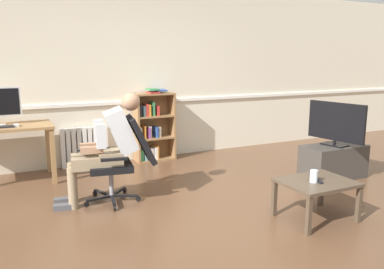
{
  "coord_description": "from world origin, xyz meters",
  "views": [
    {
      "loc": [
        -1.85,
        -3.26,
        1.61
      ],
      "look_at": [
        0.15,
        0.85,
        0.7
      ],
      "focal_mm": 36.45,
      "sensor_mm": 36.0,
      "label": 1
    }
  ],
  "objects_px": {
    "radiator": "(85,147)",
    "tv_screen": "(336,123)",
    "tv_stand": "(333,162)",
    "bookshelf": "(152,128)",
    "office_chair": "(124,156)",
    "spare_remote": "(319,181)",
    "computer_mouse": "(16,125)",
    "drinking_glass": "(314,176)",
    "person_seated": "(107,145)",
    "coffee_table": "(317,186)"
  },
  "relations": [
    {
      "from": "tv_stand",
      "to": "spare_remote",
      "type": "bearing_deg",
      "value": -140.88
    },
    {
      "from": "office_chair",
      "to": "drinking_glass",
      "type": "distance_m",
      "value": 2.04
    },
    {
      "from": "computer_mouse",
      "to": "tv_stand",
      "type": "distance_m",
      "value": 4.16
    },
    {
      "from": "office_chair",
      "to": "tv_stand",
      "type": "relative_size",
      "value": 1.12
    },
    {
      "from": "bookshelf",
      "to": "coffee_table",
      "type": "distance_m",
      "value": 2.99
    },
    {
      "from": "drinking_glass",
      "to": "spare_remote",
      "type": "xyz_separation_m",
      "value": [
        0.06,
        -0.01,
        -0.05
      ]
    },
    {
      "from": "bookshelf",
      "to": "radiator",
      "type": "relative_size",
      "value": 1.65
    },
    {
      "from": "computer_mouse",
      "to": "drinking_glass",
      "type": "height_order",
      "value": "computer_mouse"
    },
    {
      "from": "coffee_table",
      "to": "office_chair",
      "type": "bearing_deg",
      "value": 139.09
    },
    {
      "from": "computer_mouse",
      "to": "person_seated",
      "type": "xyz_separation_m",
      "value": [
        0.86,
        -1.11,
        -0.12
      ]
    },
    {
      "from": "bookshelf",
      "to": "office_chair",
      "type": "bearing_deg",
      "value": -120.14
    },
    {
      "from": "computer_mouse",
      "to": "bookshelf",
      "type": "xyz_separation_m",
      "value": [
        1.95,
        0.41,
        -0.25
      ]
    },
    {
      "from": "tv_screen",
      "to": "bookshelf",
      "type": "bearing_deg",
      "value": 32.99
    },
    {
      "from": "coffee_table",
      "to": "drinking_glass",
      "type": "relative_size",
      "value": 5.75
    },
    {
      "from": "office_chair",
      "to": "person_seated",
      "type": "height_order",
      "value": "person_seated"
    },
    {
      "from": "radiator",
      "to": "spare_remote",
      "type": "relative_size",
      "value": 4.58
    },
    {
      "from": "tv_stand",
      "to": "coffee_table",
      "type": "bearing_deg",
      "value": -141.71
    },
    {
      "from": "computer_mouse",
      "to": "tv_stand",
      "type": "xyz_separation_m",
      "value": [
        3.82,
        -1.55,
        -0.55
      ]
    },
    {
      "from": "office_chair",
      "to": "person_seated",
      "type": "distance_m",
      "value": 0.23
    },
    {
      "from": "computer_mouse",
      "to": "spare_remote",
      "type": "bearing_deg",
      "value": -44.05
    },
    {
      "from": "radiator",
      "to": "spare_remote",
      "type": "distance_m",
      "value": 3.48
    },
    {
      "from": "radiator",
      "to": "tv_screen",
      "type": "bearing_deg",
      "value": -35.29
    },
    {
      "from": "bookshelf",
      "to": "radiator",
      "type": "bearing_deg",
      "value": 174.4
    },
    {
      "from": "bookshelf",
      "to": "spare_remote",
      "type": "bearing_deg",
      "value": -77.28
    },
    {
      "from": "tv_stand",
      "to": "office_chair",
      "type": "bearing_deg",
      "value": 171.65
    },
    {
      "from": "bookshelf",
      "to": "person_seated",
      "type": "relative_size",
      "value": 0.93
    },
    {
      "from": "bookshelf",
      "to": "drinking_glass",
      "type": "xyz_separation_m",
      "value": [
        0.61,
        -2.92,
        -0.06
      ]
    },
    {
      "from": "radiator",
      "to": "office_chair",
      "type": "bearing_deg",
      "value": -85.35
    },
    {
      "from": "bookshelf",
      "to": "drinking_glass",
      "type": "distance_m",
      "value": 2.99
    },
    {
      "from": "computer_mouse",
      "to": "tv_stand",
      "type": "relative_size",
      "value": 0.12
    },
    {
      "from": "office_chair",
      "to": "coffee_table",
      "type": "relative_size",
      "value": 1.38
    },
    {
      "from": "bookshelf",
      "to": "tv_stand",
      "type": "xyz_separation_m",
      "value": [
        1.87,
        -1.96,
        -0.3
      ]
    },
    {
      "from": "bookshelf",
      "to": "tv_screen",
      "type": "relative_size",
      "value": 1.39
    },
    {
      "from": "spare_remote",
      "to": "tv_stand",
      "type": "bearing_deg",
      "value": -115.6
    },
    {
      "from": "radiator",
      "to": "coffee_table",
      "type": "height_order",
      "value": "radiator"
    },
    {
      "from": "tv_stand",
      "to": "drinking_glass",
      "type": "distance_m",
      "value": 1.61
    },
    {
      "from": "coffee_table",
      "to": "drinking_glass",
      "type": "xyz_separation_m",
      "value": [
        -0.06,
        -0.02,
        0.11
      ]
    },
    {
      "from": "tv_screen",
      "to": "drinking_glass",
      "type": "xyz_separation_m",
      "value": [
        -1.27,
        -0.97,
        -0.29
      ]
    },
    {
      "from": "drinking_glass",
      "to": "spare_remote",
      "type": "relative_size",
      "value": 0.81
    },
    {
      "from": "person_seated",
      "to": "drinking_glass",
      "type": "xyz_separation_m",
      "value": [
        1.69,
        -1.41,
        -0.19
      ]
    },
    {
      "from": "computer_mouse",
      "to": "office_chair",
      "type": "xyz_separation_m",
      "value": [
        1.05,
        -1.14,
        -0.25
      ]
    },
    {
      "from": "person_seated",
      "to": "coffee_table",
      "type": "bearing_deg",
      "value": 60.84
    },
    {
      "from": "computer_mouse",
      "to": "office_chair",
      "type": "distance_m",
      "value": 1.57
    },
    {
      "from": "tv_stand",
      "to": "bookshelf",
      "type": "bearing_deg",
      "value": 133.73
    },
    {
      "from": "radiator",
      "to": "coffee_table",
      "type": "distance_m",
      "value": 3.46
    },
    {
      "from": "person_seated",
      "to": "tv_stand",
      "type": "distance_m",
      "value": 3.02
    },
    {
      "from": "person_seated",
      "to": "spare_remote",
      "type": "height_order",
      "value": "person_seated"
    },
    {
      "from": "radiator",
      "to": "tv_stand",
      "type": "height_order",
      "value": "radiator"
    },
    {
      "from": "radiator",
      "to": "coffee_table",
      "type": "bearing_deg",
      "value": -60.52
    },
    {
      "from": "office_chair",
      "to": "drinking_glass",
      "type": "bearing_deg",
      "value": 56.8
    }
  ]
}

